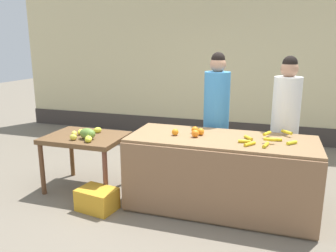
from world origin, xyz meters
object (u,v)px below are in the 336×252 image
(vendor_woman_white_shirt, at_px, (285,127))
(produce_crate, at_px, (97,199))
(produce_sack, at_px, (161,154))
(vendor_woman_blue_shirt, at_px, (216,120))

(vendor_woman_white_shirt, bearing_deg, produce_crate, -150.98)
(produce_crate, bearing_deg, vendor_woman_white_shirt, 29.02)
(produce_crate, xyz_separation_m, produce_sack, (0.33, 1.39, 0.15))
(produce_crate, height_order, produce_sack, produce_sack)
(vendor_woman_blue_shirt, xyz_separation_m, produce_crate, (-1.18, -1.18, -0.78))
(vendor_woman_white_shirt, bearing_deg, vendor_woman_blue_shirt, 177.28)
(vendor_woman_blue_shirt, bearing_deg, produce_sack, 166.17)
(produce_crate, bearing_deg, vendor_woman_blue_shirt, 45.03)
(vendor_woman_white_shirt, height_order, produce_sack, vendor_woman_white_shirt)
(vendor_woman_blue_shirt, height_order, produce_crate, vendor_woman_blue_shirt)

